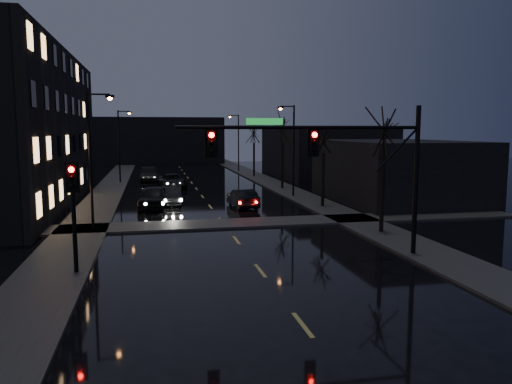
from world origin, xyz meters
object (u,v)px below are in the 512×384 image
oncoming_car_a (154,197)px  lead_car (243,198)px  oncoming_car_d (149,174)px  oncoming_car_c (173,181)px  oncoming_car_b (172,196)px

oncoming_car_a → lead_car: size_ratio=1.14×
oncoming_car_d → lead_car: (7.03, -21.99, -0.06)m
oncoming_car_c → lead_car: (4.66, -14.08, -0.01)m
oncoming_car_b → oncoming_car_a: bearing=-130.2°
oncoming_car_a → oncoming_car_b: bearing=55.3°
oncoming_car_a → oncoming_car_d: oncoming_car_a is taller
oncoming_car_c → oncoming_car_a: bearing=-104.6°
oncoming_car_b → oncoming_car_c: (0.55, 11.35, 0.01)m
oncoming_car_b → oncoming_car_c: size_ratio=0.83×
oncoming_car_a → lead_car: (6.61, -1.21, -0.13)m
oncoming_car_b → oncoming_car_d: bearing=97.7°
oncoming_car_a → lead_car: oncoming_car_a is taller
oncoming_car_b → lead_car: size_ratio=1.00×
oncoming_car_c → lead_car: oncoming_car_c is taller
oncoming_car_c → oncoming_car_d: oncoming_car_d is taller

